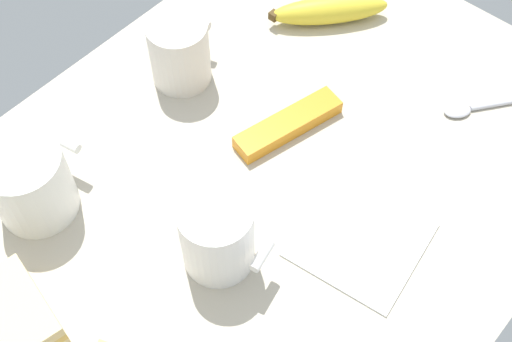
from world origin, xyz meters
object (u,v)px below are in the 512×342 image
at_px(coffee_mug_spare, 30,183).
at_px(spoon, 476,108).
at_px(banana, 329,10).
at_px(snack_bar, 288,124).
at_px(coffee_mug_black, 217,235).
at_px(coffee_mug_milky, 180,51).
at_px(paper_napkin, 360,240).

xyz_separation_m(coffee_mug_spare, spoon, (0.47, -0.31, -0.05)).
distance_m(banana, snack_bar, 0.21).
distance_m(coffee_mug_black, banana, 0.41).
bearing_deg(coffee_mug_spare, snack_bar, -27.59).
distance_m(coffee_mug_milky, spoon, 0.40).
xyz_separation_m(spoon, snack_bar, (-0.19, 0.16, 0.01)).
height_order(snack_bar, paper_napkin, snack_bar).
xyz_separation_m(spoon, paper_napkin, (-0.26, -0.00, -0.00)).
bearing_deg(coffee_mug_spare, coffee_mug_milky, 3.99).
height_order(coffee_mug_milky, snack_bar, coffee_mug_milky).
distance_m(coffee_mug_black, snack_bar, 0.20).
height_order(coffee_mug_spare, snack_bar, coffee_mug_spare).
relative_size(spoon, snack_bar, 0.76).
xyz_separation_m(coffee_mug_spare, banana, (0.47, -0.06, -0.03)).
bearing_deg(paper_napkin, spoon, 0.56).
bearing_deg(spoon, coffee_mug_milky, 122.98).
height_order(coffee_mug_black, coffee_mug_milky, coffee_mug_black).
bearing_deg(coffee_mug_black, spoon, -15.49).
bearing_deg(banana, coffee_mug_black, -159.57).
distance_m(spoon, snack_bar, 0.25).
height_order(coffee_mug_black, spoon, coffee_mug_black).
relative_size(banana, snack_bar, 1.03).
height_order(coffee_mug_spare, spoon, coffee_mug_spare).
bearing_deg(coffee_mug_milky, paper_napkin, -97.37).
bearing_deg(coffee_mug_milky, coffee_mug_spare, -176.01).
distance_m(coffee_mug_milky, snack_bar, 0.17).
bearing_deg(coffee_mug_black, coffee_mug_spare, 113.86).
xyz_separation_m(coffee_mug_black, snack_bar, (0.19, 0.06, -0.04)).
bearing_deg(coffee_mug_black, paper_napkin, -41.22).
height_order(banana, spoon, banana).
distance_m(coffee_mug_spare, spoon, 0.57).
distance_m(coffee_mug_milky, paper_napkin, 0.34).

